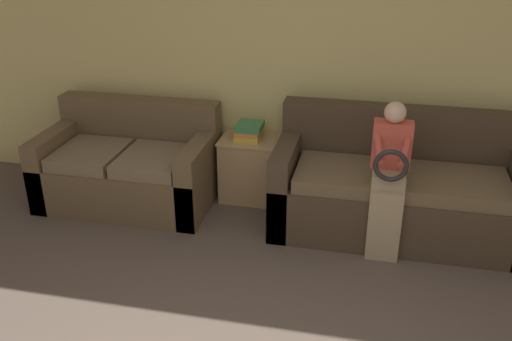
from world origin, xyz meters
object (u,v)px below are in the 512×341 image
(child_left_seated, at_px, (389,174))
(book_stack, at_px, (249,131))
(side_shelf, at_px, (250,168))
(couch_side, at_px, (130,168))
(couch_main, at_px, (398,191))

(child_left_seated, relative_size, book_stack, 4.39)
(side_shelf, xyz_separation_m, book_stack, (-0.00, -0.00, 0.35))
(child_left_seated, distance_m, book_stack, 1.36)
(couch_side, height_order, child_left_seated, child_left_seated)
(couch_main, bearing_deg, child_left_seated, -104.89)
(book_stack, bearing_deg, couch_main, -12.08)
(couch_main, height_order, child_left_seated, child_left_seated)
(couch_main, height_order, side_shelf, couch_main)
(child_left_seated, height_order, side_shelf, child_left_seated)
(child_left_seated, bearing_deg, couch_main, 75.11)
(couch_main, relative_size, child_left_seated, 1.69)
(side_shelf, bearing_deg, child_left_seated, -28.19)
(side_shelf, relative_size, book_stack, 2.16)
(side_shelf, bearing_deg, couch_main, -12.13)
(couch_side, height_order, side_shelf, couch_side)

